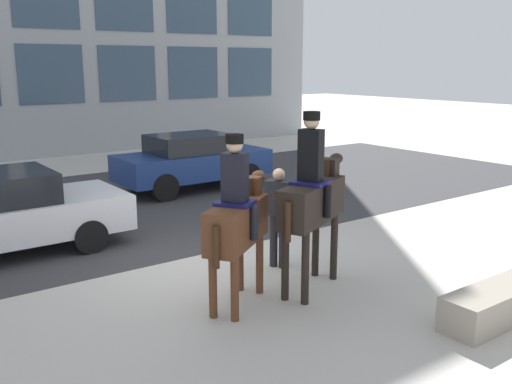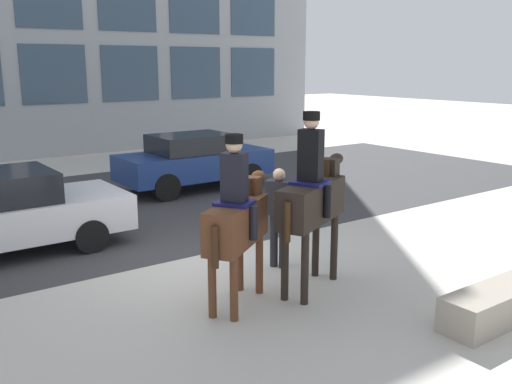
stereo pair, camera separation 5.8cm
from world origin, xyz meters
TOP-DOWN VIEW (x-y plane):
  - ground_plane at (0.00, 0.00)m, footprint 80.00×80.00m
  - road_surface at (0.00, 4.75)m, footprint 25.98×8.50m
  - mounted_horse_lead at (-0.57, -1.61)m, footprint 1.58×1.23m
  - mounted_horse_companion at (0.62, -1.79)m, footprint 1.78×1.05m
  - pedestrian_bystander at (0.79, -0.79)m, footprint 0.72×0.77m
  - street_car_far_lane at (2.65, 5.25)m, footprint 4.03×1.77m

SIDE VIEW (x-z plane):
  - ground_plane at x=0.00m, z-range 0.00..0.00m
  - road_surface at x=0.00m, z-range 0.00..0.01m
  - street_car_far_lane at x=2.65m, z-range 0.04..1.52m
  - pedestrian_bystander at x=0.79m, z-range 0.15..1.81m
  - mounted_horse_lead at x=-0.57m, z-range 0.04..2.43m
  - mounted_horse_companion at x=0.62m, z-range 0.07..2.71m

